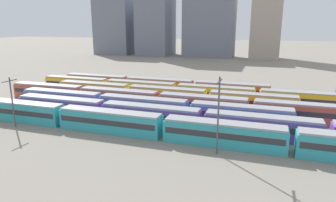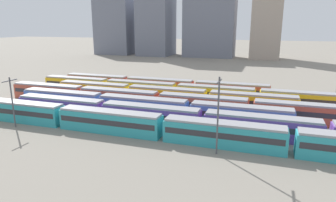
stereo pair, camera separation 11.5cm
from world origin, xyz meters
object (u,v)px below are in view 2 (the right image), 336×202
object	(u,v)px
train_track_2	(143,106)
catenary_pole_0	(12,100)
train_track_4	(167,96)
train_track_6	(159,85)
train_track_3	(251,109)
train_track_5	(176,91)
train_track_1	(261,127)
train_track_0	(163,127)
catenary_pole_2	(218,113)

from	to	relation	value
train_track_2	catenary_pole_0	bearing A→B (deg)	-144.38
train_track_4	train_track_2	bearing A→B (deg)	-97.85
train_track_6	catenary_pole_0	xyz separation A→B (m)	(-14.59, -34.24, 3.08)
train_track_3	train_track_5	world-z (taller)	same
train_track_3	catenary_pole_0	world-z (taller)	catenary_pole_0
train_track_1	train_track_4	distance (m)	26.31
train_track_5	train_track_3	bearing A→B (deg)	-29.74
train_track_1	train_track_3	world-z (taller)	same
catenary_pole_0	train_track_1	bearing A→B (deg)	11.27
catenary_pole_0	train_track_5	bearing A→B (deg)	54.29
train_track_0	train_track_2	xyz separation A→B (m)	(-7.95, 10.40, -0.00)
train_track_4	catenary_pole_2	size ratio (longest dim) A/B	5.09
train_track_2	catenary_pole_0	distance (m)	23.29
train_track_0	catenary_pole_2	distance (m)	10.43
train_track_1	train_track_4	xyz separation A→B (m)	(-21.19, 15.60, -0.00)
train_track_3	train_track_1	bearing A→B (deg)	-77.51
train_track_2	train_track_4	world-z (taller)	same
train_track_2	train_track_3	bearing A→B (deg)	14.35
train_track_0	catenary_pole_2	xyz separation A→B (m)	(9.04, -3.16, 4.14)
train_track_2	train_track_6	xyz separation A→B (m)	(-4.17, 20.80, 0.00)
train_track_1	catenary_pole_2	xyz separation A→B (m)	(-5.63, -8.36, 4.14)
train_track_2	train_track_4	size ratio (longest dim) A/B	1.00
train_track_6	train_track_5	bearing A→B (deg)	-39.62
train_track_3	train_track_5	size ratio (longest dim) A/B	1.51
train_track_3	catenary_pole_2	bearing A→B (deg)	-100.06
train_track_5	catenary_pole_2	xyz separation A→B (m)	(14.88, -29.16, 4.14)
train_track_0	train_track_4	bearing A→B (deg)	107.40
train_track_4	train_track_3	bearing A→B (deg)	-15.39
train_track_3	catenary_pole_2	world-z (taller)	catenary_pole_2
catenary_pole_0	train_track_3	bearing A→B (deg)	25.50
catenary_pole_0	catenary_pole_2	bearing A→B (deg)	-0.18
train_track_2	catenary_pole_2	size ratio (longest dim) A/B	5.09
train_track_1	train_track_2	xyz separation A→B (m)	(-22.62, 5.20, -0.00)
train_track_2	train_track_6	distance (m)	21.21
train_track_0	train_track_1	world-z (taller)	same
train_track_4	catenary_pole_2	xyz separation A→B (m)	(15.56, -23.96, 4.14)
train_track_1	train_track_2	distance (m)	23.21
train_track_6	catenary_pole_0	distance (m)	37.35
catenary_pole_2	train_track_4	bearing A→B (deg)	123.00
catenary_pole_2	train_track_5	bearing A→B (deg)	117.03
train_track_1	catenary_pole_0	world-z (taller)	catenary_pole_0
train_track_1	catenary_pole_0	distance (m)	42.31
train_track_1	catenary_pole_2	size ratio (longest dim) A/B	8.53
catenary_pole_0	train_track_0	bearing A→B (deg)	6.50
train_track_0	train_track_5	world-z (taller)	same
train_track_0	catenary_pole_0	bearing A→B (deg)	-173.50
train_track_3	train_track_4	world-z (taller)	same
train_track_1	catenary_pole_2	distance (m)	10.90
train_track_1	train_track_5	world-z (taller)	same
train_track_5	catenary_pole_2	bearing A→B (deg)	-62.97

